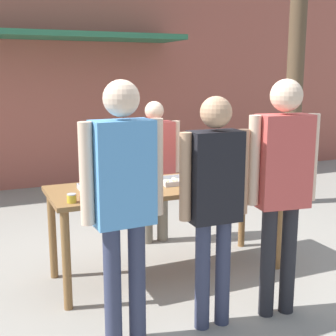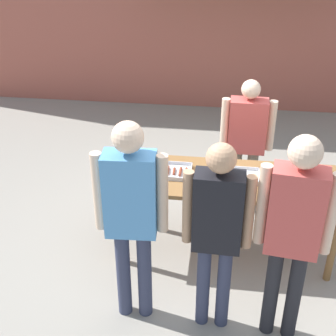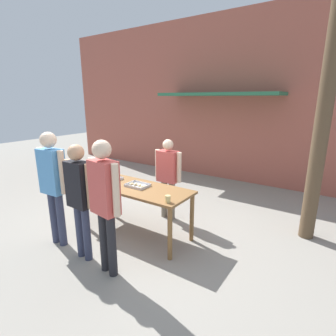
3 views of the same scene
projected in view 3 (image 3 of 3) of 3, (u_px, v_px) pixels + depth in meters
ground_plane at (133, 231)px, 4.67m from camera, size 24.00×24.00×0.00m
building_facade_back at (226, 100)px, 7.27m from camera, size 12.00×1.11×4.50m
serving_table at (132, 191)px, 4.47m from camera, size 2.15×0.77×0.86m
food_tray_sausages at (109, 179)px, 4.77m from camera, size 0.45×0.32×0.04m
food_tray_buns at (138, 185)px, 4.40m from camera, size 0.37×0.28×0.05m
condiment_jar_mustard at (82, 178)px, 4.73m from camera, size 0.07×0.07×0.07m
condiment_jar_ketchup at (86, 179)px, 4.68m from camera, size 0.07×0.07×0.07m
beer_cup at (168, 199)px, 3.71m from camera, size 0.08×0.08×0.10m
person_server_behind_table at (168, 173)px, 4.98m from camera, size 0.59×0.23×1.56m
person_customer_holding_hotdog at (53, 179)px, 4.01m from camera, size 0.58×0.24×1.82m
person_customer_with_cup at (105, 196)px, 3.30m from camera, size 0.56×0.26×1.82m
person_customer_waiting_in_line at (79, 192)px, 3.65m from camera, size 0.54×0.22×1.71m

